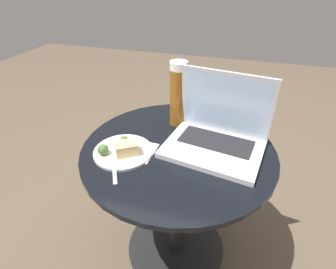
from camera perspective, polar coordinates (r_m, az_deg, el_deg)
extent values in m
plane|color=brown|center=(1.32, 1.66, -23.12)|extent=(6.00, 6.00, 0.00)
cylinder|color=black|center=(1.32, 1.66, -22.94)|extent=(0.43, 0.43, 0.01)
cylinder|color=black|center=(1.10, 1.90, -14.91)|extent=(0.07, 0.07, 0.53)
cylinder|color=black|center=(0.91, 2.21, -3.25)|extent=(0.67, 0.67, 0.02)
cube|color=silver|center=(0.90, -8.00, -3.19)|extent=(0.17, 0.12, 0.00)
cube|color=silver|center=(0.90, 9.68, -3.13)|extent=(0.35, 0.28, 0.02)
cube|color=black|center=(0.92, 10.41, -1.44)|extent=(0.26, 0.15, 0.00)
cube|color=silver|center=(0.92, 12.39, 6.64)|extent=(0.32, 0.09, 0.23)
cube|color=silver|center=(0.92, 12.33, 6.55)|extent=(0.29, 0.07, 0.21)
cylinder|color=brown|center=(1.00, 2.22, 7.99)|extent=(0.06, 0.06, 0.22)
cylinder|color=white|center=(0.95, 2.38, 14.77)|extent=(0.07, 0.07, 0.03)
cylinder|color=white|center=(0.89, -9.72, -3.66)|extent=(0.20, 0.20, 0.01)
cube|color=#DBB775|center=(0.86, -8.99, -3.04)|extent=(0.09, 0.08, 0.04)
sphere|color=#4C6B33|center=(0.88, -13.96, -3.21)|extent=(0.04, 0.04, 0.04)
sphere|color=#4C6B33|center=(0.92, -9.53, -1.17)|extent=(0.03, 0.03, 0.03)
cube|color=#B2B2B7|center=(0.82, -11.57, -7.73)|extent=(0.07, 0.11, 0.00)
cube|color=#B2B2B7|center=(0.89, -11.79, -4.08)|extent=(0.05, 0.06, 0.00)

